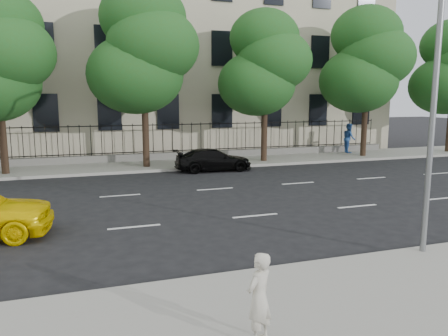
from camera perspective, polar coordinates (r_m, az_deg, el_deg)
name	(u,v)px	position (r m, az deg, el deg)	size (l,w,h in m)	color
ground	(289,239)	(12.53, 8.54, -9.11)	(120.00, 120.00, 0.00)	black
near_sidewalk	(384,298)	(9.38, 20.13, -15.61)	(60.00, 4.00, 0.15)	gray
far_sidewalk	(179,164)	(25.46, -5.89, 0.54)	(60.00, 4.00, 0.15)	gray
lane_markings	(233,201)	(16.73, 1.13, -4.28)	(49.60, 4.62, 0.01)	silver
masonry_building	(150,27)	(34.33, -9.60, 17.70)	(34.60, 12.11, 18.50)	beige
iron_fence	(173,151)	(27.03, -6.70, 2.26)	(30.00, 0.50, 2.20)	slate
street_light	(421,46)	(11.93, 24.37, 14.33)	(0.25, 3.32, 8.05)	slate
tree_c	(143,49)	(24.30, -10.48, 15.00)	(5.89, 5.50, 9.80)	#382619
tree_d	(265,64)	(26.20, 5.33, 13.43)	(5.34, 4.94, 8.84)	#382619
tree_e	(367,60)	(29.73, 18.13, 13.22)	(5.71, 5.31, 9.46)	#382619
black_sedan	(213,160)	(23.32, -1.41, 1.08)	(1.67, 4.11, 1.19)	black
woman_near	(259,298)	(7.03, 4.60, -16.55)	(0.53, 0.35, 1.45)	beige
pedestrian_far	(349,138)	(30.99, 16.02, 3.79)	(0.97, 0.76, 2.00)	#285299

